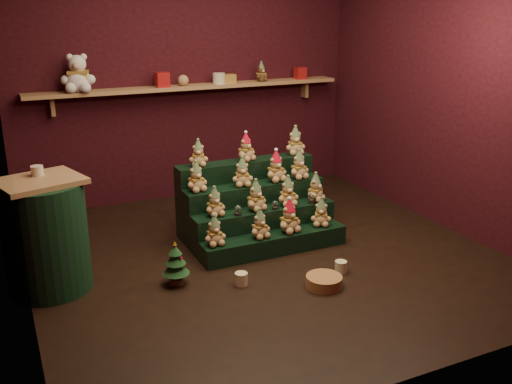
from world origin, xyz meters
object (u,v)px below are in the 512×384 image
snow_globe_c (312,199)px  mini_christmas_tree (176,264)px  wicker_basket (324,281)px  mug_right (341,267)px  side_table (46,236)px  white_bear (78,68)px  snow_globe_b (275,205)px  mug_left (241,279)px  brown_bear (261,72)px  snow_globe_a (238,210)px  riser_tier_front (275,243)px

snow_globe_c → mini_christmas_tree: bearing=-165.6°
snow_globe_c → wicker_basket: (-0.42, -0.93, -0.36)m
snow_globe_c → mug_right: (-0.15, -0.77, -0.36)m
side_table → white_bear: white_bear is taller
white_bear → mug_right: bearing=-40.4°
snow_globe_b → snow_globe_c: snow_globe_c is taller
mug_right → wicker_basket: bearing=-148.7°
mug_left → wicker_basket: (0.59, -0.32, -0.01)m
mug_right → brown_bear: bearing=80.4°
snow_globe_a → brown_bear: 2.20m
snow_globe_b → brown_bear: brown_bear is taller
snow_globe_c → wicker_basket: snow_globe_c is taller
side_table → riser_tier_front: bearing=-20.6°
mug_right → white_bear: (-1.66, 2.43, 1.51)m
mini_christmas_tree → white_bear: (-0.33, 2.04, 1.38)m
wicker_basket → side_table: bearing=155.5°
mug_left → mini_christmas_tree: bearing=153.9°
snow_globe_c → mug_left: 1.23m
snow_globe_a → snow_globe_c: bearing=0.0°
riser_tier_front → brown_bear: (0.73, 1.82, 1.34)m
snow_globe_a → brown_bear: brown_bear is taller
wicker_basket → brown_bear: (0.68, 2.59, 1.39)m
snow_globe_a → wicker_basket: size_ratio=0.32×
mug_left → white_bear: 2.85m
mini_christmas_tree → riser_tier_front: bearing=12.3°
wicker_basket → white_bear: (-1.40, 2.59, 1.52)m
mini_christmas_tree → mug_right: size_ratio=3.68×
snow_globe_a → mini_christmas_tree: (-0.72, -0.38, -0.22)m
side_table → brown_bear: bearing=15.7°
riser_tier_front → mini_christmas_tree: 1.04m
mug_left → mug_right: size_ratio=1.01×
wicker_basket → snow_globe_a: bearing=110.7°
mug_right → brown_bear: brown_bear is taller
riser_tier_front → side_table: side_table is taller
riser_tier_front → wicker_basket: (0.05, -0.77, -0.04)m
mini_christmas_tree → mug_left: mini_christmas_tree is taller
mug_right → wicker_basket: 0.31m
riser_tier_front → brown_bear: brown_bear is taller
snow_globe_b → brown_bear: 2.06m
mini_christmas_tree → wicker_basket: (1.07, -0.55, -0.14)m
snow_globe_a → mug_right: 1.05m
mug_right → riser_tier_front: bearing=117.8°
snow_globe_c → mug_right: bearing=-101.1°
riser_tier_front → brown_bear: size_ratio=6.30×
white_bear → snow_globe_b: bearing=-34.2°
mini_christmas_tree → brown_bear: size_ratio=1.70×
snow_globe_a → snow_globe_c: same height
snow_globe_b → snow_globe_c: 0.39m
mug_right → snow_globe_a: bearing=128.9°
side_table → white_bear: bearing=54.0°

